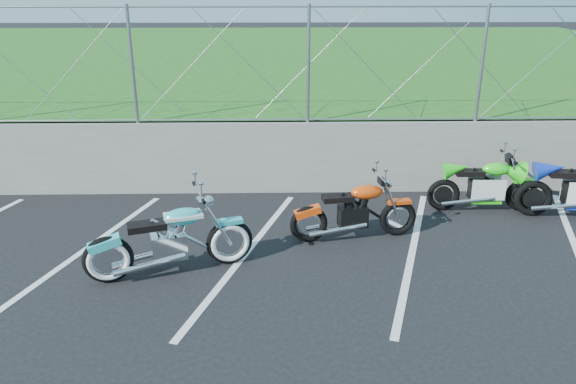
{
  "coord_description": "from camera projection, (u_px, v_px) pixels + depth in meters",
  "views": [
    {
      "loc": [
        0.44,
        -6.23,
        3.7
      ],
      "look_at": [
        0.6,
        1.3,
        0.81
      ],
      "focal_mm": 35.0,
      "sensor_mm": 36.0,
      "label": 1
    }
  ],
  "objects": [
    {
      "name": "ground",
      "position": [
        243.0,
        289.0,
        7.13
      ],
      "size": [
        90.0,
        90.0,
        0.0
      ],
      "primitive_type": "plane",
      "color": "black",
      "rests_on": "ground"
    },
    {
      "name": "retaining_wall",
      "position": [
        252.0,
        157.0,
        10.17
      ],
      "size": [
        30.0,
        0.22,
        1.3
      ],
      "primitive_type": "cube",
      "color": "slate",
      "rests_on": "ground"
    },
    {
      "name": "grass_field",
      "position": [
        263.0,
        71.0,
        19.5
      ],
      "size": [
        30.0,
        20.0,
        1.3
      ],
      "primitive_type": "cube",
      "color": "#1C5316",
      "rests_on": "ground"
    },
    {
      "name": "chain_link_fence",
      "position": [
        250.0,
        65.0,
        9.58
      ],
      "size": [
        28.0,
        0.03,
        2.0
      ],
      "color": "gray",
      "rests_on": "retaining_wall"
    },
    {
      "name": "parking_lines",
      "position": [
        330.0,
        251.0,
        8.09
      ],
      "size": [
        18.29,
        4.31,
        0.01
      ],
      "color": "silver",
      "rests_on": "ground"
    },
    {
      "name": "cruiser_turquoise",
      "position": [
        172.0,
        242.0,
        7.38
      ],
      "size": [
        2.17,
        0.86,
        1.11
      ],
      "rotation": [
        0.0,
        0.0,
        0.31
      ],
      "color": "black",
      "rests_on": "ground"
    },
    {
      "name": "naked_orange",
      "position": [
        356.0,
        213.0,
        8.37
      ],
      "size": [
        1.95,
        0.66,
        0.97
      ],
      "rotation": [
        0.0,
        0.0,
        0.14
      ],
      "color": "black",
      "rests_on": "ground"
    },
    {
      "name": "sportbike_green",
      "position": [
        485.0,
        187.0,
        9.39
      ],
      "size": [
        1.87,
        0.67,
        0.97
      ],
      "rotation": [
        0.0,
        0.0,
        -0.03
      ],
      "color": "black",
      "rests_on": "ground"
    }
  ]
}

